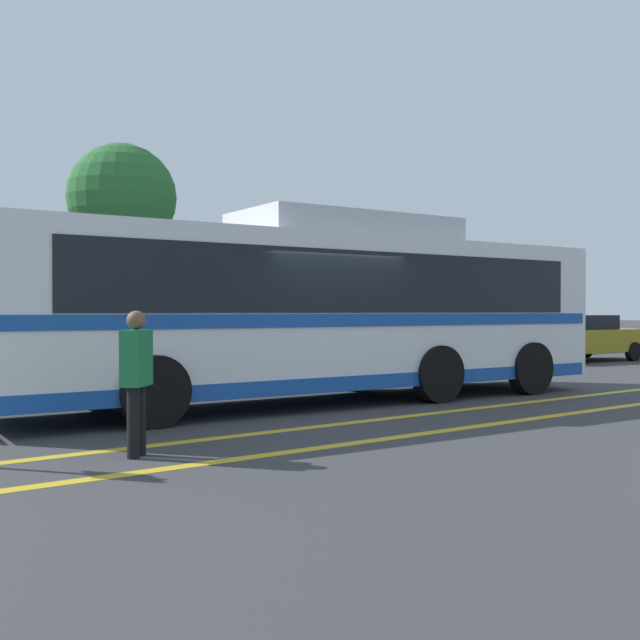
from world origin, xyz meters
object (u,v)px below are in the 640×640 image
tree_1 (122,199)px  parked_car_4 (579,337)px  parked_car_3 (427,342)px  pedestrian_0 (136,374)px  parked_car_2 (261,348)px  transit_bus (321,308)px

tree_1 → parked_car_4: bearing=-26.6°
parked_car_3 → tree_1: size_ratio=0.68×
parked_car_4 → pedestrian_0: size_ratio=3.05×
parked_car_3 → parked_car_4: size_ratio=0.89×
pedestrian_0 → parked_car_3: bearing=-13.5°
parked_car_3 → parked_car_4: 6.38m
parked_car_2 → parked_car_4: parked_car_2 is taller
pedestrian_0 → transit_bus: bearing=-13.8°
parked_car_4 → pedestrian_0: bearing=-66.3°
parked_car_4 → pedestrian_0: (-17.54, -6.39, 0.15)m
parked_car_4 → tree_1: tree_1 is taller
parked_car_3 → tree_1: (-6.23, 5.92, 4.03)m
transit_bus → parked_car_4: bearing=-70.7°
parked_car_2 → tree_1: tree_1 is taller
parked_car_3 → pedestrian_0: pedestrian_0 is taller
parked_car_2 → parked_car_3: parked_car_2 is taller
parked_car_2 → transit_bus: bearing=158.3°
transit_bus → parked_car_2: (1.16, 3.83, -0.89)m
parked_car_4 → tree_1: (-12.60, 6.31, 4.03)m
pedestrian_0 → tree_1: size_ratio=0.25×
parked_car_2 → pedestrian_0: bearing=134.1°
transit_bus → tree_1: (0.38, 9.96, 3.14)m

